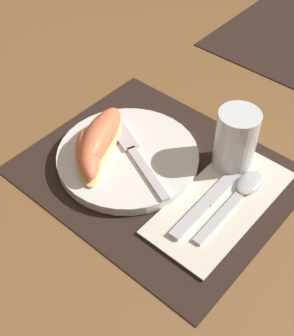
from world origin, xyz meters
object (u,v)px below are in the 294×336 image
object	(u,v)px
fork	(134,152)
citrus_wedge_2	(88,155)
plate	(128,157)
knife	(211,197)
juice_glass	(235,143)
citrus_wedge_1	(98,140)
spoon	(242,192)
citrus_wedge_0	(101,136)

from	to	relation	value
fork	citrus_wedge_2	xyz separation A→B (m)	(-0.04, -0.06, 0.01)
plate	citrus_wedge_2	distance (m)	0.07
plate	knife	xyz separation A→B (m)	(0.15, 0.02, -0.00)
juice_glass	knife	size ratio (longest dim) A/B	0.51
juice_glass	knife	bearing A→B (deg)	-76.69
juice_glass	knife	xyz separation A→B (m)	(0.02, -0.09, -0.04)
citrus_wedge_1	citrus_wedge_2	size ratio (longest dim) A/B	1.23
juice_glass	spoon	size ratio (longest dim) A/B	0.60
citrus_wedge_2	spoon	bearing A→B (deg)	27.98
citrus_wedge_2	fork	bearing A→B (deg)	56.29
plate	juice_glass	xyz separation A→B (m)	(0.13, 0.11, 0.04)
knife	citrus_wedge_2	xyz separation A→B (m)	(-0.19, -0.08, 0.03)
juice_glass	fork	bearing A→B (deg)	-141.52
plate	citrus_wedge_2	world-z (taller)	citrus_wedge_2
knife	juice_glass	bearing A→B (deg)	103.31
fork	citrus_wedge_0	world-z (taller)	citrus_wedge_0
plate	spoon	world-z (taller)	plate
knife	plate	bearing A→B (deg)	-172.05
citrus_wedge_0	citrus_wedge_2	world-z (taller)	citrus_wedge_0
juice_glass	citrus_wedge_0	bearing A→B (deg)	-146.42
plate	fork	xyz separation A→B (m)	(0.01, 0.01, 0.01)
juice_glass	citrus_wedge_2	size ratio (longest dim) A/B	0.91
plate	spoon	size ratio (longest dim) A/B	1.34
plate	spoon	xyz separation A→B (m)	(0.18, 0.06, -0.00)
juice_glass	citrus_wedge_1	xyz separation A→B (m)	(-0.18, -0.13, -0.01)
plate	juice_glass	world-z (taller)	juice_glass
citrus_wedge_1	fork	bearing A→B (deg)	31.73
juice_glass	citrus_wedge_0	size ratio (longest dim) A/B	0.73
juice_glass	spoon	xyz separation A→B (m)	(0.05, -0.05, -0.04)
fork	citrus_wedge_1	xyz separation A→B (m)	(-0.05, -0.03, 0.02)
juice_glass	spoon	distance (m)	0.08
plate	citrus_wedge_0	size ratio (longest dim) A/B	1.63
citrus_wedge_1	juice_glass	bearing A→B (deg)	36.63
juice_glass	plate	bearing A→B (deg)	-141.18
fork	citrus_wedge_1	bearing A→B (deg)	-148.27
plate	citrus_wedge_1	size ratio (longest dim) A/B	1.65
fork	citrus_wedge_2	size ratio (longest dim) A/B	1.67
citrus_wedge_1	knife	bearing A→B (deg)	13.03
juice_glass	fork	size ratio (longest dim) A/B	0.55
fork	plate	bearing A→B (deg)	-136.21
plate	knife	bearing A→B (deg)	7.95
knife	citrus_wedge_2	size ratio (longest dim) A/B	1.77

